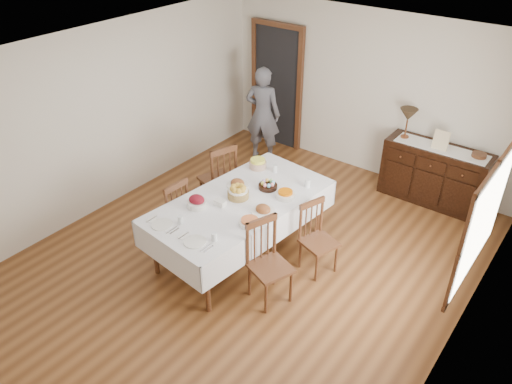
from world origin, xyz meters
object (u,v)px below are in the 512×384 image
Objects in this scene: chair_left_far at (219,177)px; person at (263,111)px; chair_left_near at (171,213)px; chair_right_near at (268,261)px; table_lamp at (408,115)px; sideboard at (434,174)px; dining_table at (240,206)px; chair_right_far at (317,237)px.

person is (-0.47, 1.68, 0.33)m from chair_left_far.
chair_right_near is at bearing 89.23° from chair_left_near.
chair_left_near is at bearing -120.08° from table_lamp.
dining_table is at bearing -119.03° from sideboard.
sideboard is at bearing 149.91° from chair_left_far.
sideboard is 2.91m from person.
person is (-0.52, 2.68, 0.37)m from chair_left_near.
chair_left_near is at bearing -126.87° from sideboard.
dining_table is at bearing 102.12° from person.
chair_right_near is 3.24m from table_lamp.
chair_left_near is at bearing 108.65° from chair_right_near.
person is at bearing 57.69° from chair_right_near.
chair_right_near is at bearing -174.62° from chair_right_far.
chair_right_far is (0.18, 0.77, -0.04)m from chair_right_near.
chair_left_near is 0.92× the size of chair_left_far.
chair_left_far is 1.93m from chair_right_near.
person is at bearing -145.93° from chair_left_far.
dining_table is 2.50× the size of chair_left_near.
chair_left_far is 0.72× the size of sideboard.
sideboard is at bearing 0.62° from table_lamp.
chair_left_near is 3.88m from sideboard.
chair_right_far is 0.62× the size of sideboard.
chair_left_near is (-0.83, -0.40, -0.22)m from dining_table.
chair_left_far reaches higher than chair_left_near.
dining_table is at bearing 127.86° from chair_right_far.
person is (-2.84, -0.42, 0.42)m from sideboard.
chair_left_far reaches higher than chair_right_far.
person reaches higher than chair_left_far.
person is at bearing 126.55° from dining_table.
sideboard reaches higher than dining_table.
sideboard is (0.76, 3.15, -0.06)m from chair_right_near.
chair_right_near is (1.57, -0.04, 0.01)m from chair_left_near.
table_lamp is (0.04, 2.38, 0.78)m from chair_right_far.
table_lamp reaches higher than dining_table.
sideboard is 0.96m from table_lamp.
table_lamp is (1.84, 2.09, 0.71)m from chair_left_far.
chair_right_near is at bearing -103.50° from sideboard.
table_lamp is at bearing -179.38° from sideboard.
dining_table is 2.43× the size of chair_right_near.
chair_left_near is 0.66× the size of sideboard.
chair_right_near is 3.45m from person.
chair_left_far is 2.88m from table_lamp.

